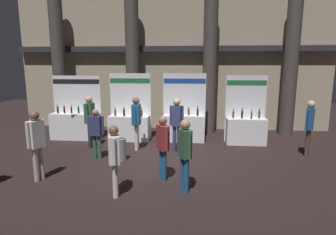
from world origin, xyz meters
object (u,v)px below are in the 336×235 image
(exhibitor_booth_1, at_px, (130,124))
(visitor_2, at_px, (309,123))
(exhibitor_booth_3, at_px, (246,127))
(visitor_5, at_px, (90,117))
(visitor_8, at_px, (96,130))
(trash_bin, at_px, (121,150))
(visitor_1, at_px, (163,143))
(visitor_3, at_px, (177,120))
(visitor_9, at_px, (185,150))
(visitor_4, at_px, (114,155))
(visitor_7, at_px, (36,139))
(visitor_6, at_px, (136,118))
(exhibitor_booth_2, at_px, (184,125))
(exhibitor_booth_0, at_px, (76,123))

(exhibitor_booth_1, bearing_deg, visitor_2, -12.99)
(exhibitor_booth_3, distance_m, visitor_5, 5.70)
(visitor_5, xyz_separation_m, visitor_8, (0.63, -1.17, -0.18))
(trash_bin, xyz_separation_m, visitor_8, (-0.77, 0.08, 0.60))
(exhibitor_booth_1, bearing_deg, visitor_1, -65.20)
(visitor_3, xyz_separation_m, visitor_9, (0.37, -3.05, -0.07))
(visitor_4, bearing_deg, trash_bin, -2.92)
(exhibitor_booth_3, distance_m, visitor_2, 2.22)
(trash_bin, height_order, visitor_7, visitor_7)
(exhibitor_booth_1, bearing_deg, trash_bin, -83.97)
(visitor_6, bearing_deg, visitor_9, -150.31)
(visitor_4, distance_m, visitor_6, 3.51)
(visitor_4, bearing_deg, exhibitor_booth_2, -30.68)
(visitor_5, bearing_deg, visitor_7, 176.07)
(exhibitor_booth_0, bearing_deg, exhibitor_booth_3, -0.92)
(exhibitor_booth_3, height_order, visitor_3, exhibitor_booth_3)
(exhibitor_booth_1, distance_m, exhibitor_booth_2, 2.12)
(visitor_1, height_order, visitor_7, visitor_7)
(exhibitor_booth_0, bearing_deg, visitor_9, -44.38)
(exhibitor_booth_3, xyz_separation_m, visitor_4, (-3.69, -4.61, 0.36))
(visitor_2, height_order, visitor_9, visitor_2)
(trash_bin, height_order, visitor_9, visitor_9)
(exhibitor_booth_0, xyz_separation_m, visitor_8, (1.65, -2.28, 0.31))
(visitor_5, relative_size, visitor_7, 1.02)
(exhibitor_booth_2, distance_m, visitor_2, 4.34)
(exhibitor_booth_2, height_order, visitor_5, exhibitor_booth_2)
(trash_bin, bearing_deg, exhibitor_booth_2, 52.77)
(visitor_1, relative_size, visitor_7, 0.92)
(visitor_3, bearing_deg, visitor_4, 79.96)
(visitor_4, bearing_deg, visitor_1, -57.90)
(exhibitor_booth_1, bearing_deg, visitor_3, -34.59)
(visitor_2, distance_m, visitor_3, 4.24)
(visitor_3, distance_m, visitor_9, 3.07)
(exhibitor_booth_3, distance_m, visitor_1, 4.52)
(visitor_6, bearing_deg, exhibitor_booth_3, -73.63)
(exhibitor_booth_0, bearing_deg, visitor_3, -17.82)
(exhibitor_booth_0, bearing_deg, visitor_8, -54.19)
(exhibitor_booth_1, relative_size, exhibitor_booth_3, 1.02)
(visitor_5, height_order, visitor_8, visitor_5)
(exhibitor_booth_1, distance_m, visitor_8, 2.37)
(exhibitor_booth_0, xyz_separation_m, visitor_2, (8.33, -1.41, 0.45))
(visitor_2, distance_m, visitor_4, 6.35)
(visitor_1, distance_m, visitor_9, 0.89)
(exhibitor_booth_0, xyz_separation_m, exhibitor_booth_1, (2.17, 0.01, -0.01))
(visitor_5, xyz_separation_m, visitor_7, (-0.29, -2.92, -0.04))
(visitor_2, xyz_separation_m, visitor_7, (-7.60, -2.62, -0.00))
(visitor_9, bearing_deg, visitor_2, -82.16)
(exhibitor_booth_0, relative_size, visitor_5, 1.34)
(visitor_6, bearing_deg, exhibitor_booth_2, -49.90)
(visitor_7, bearing_deg, exhibitor_booth_1, 2.70)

